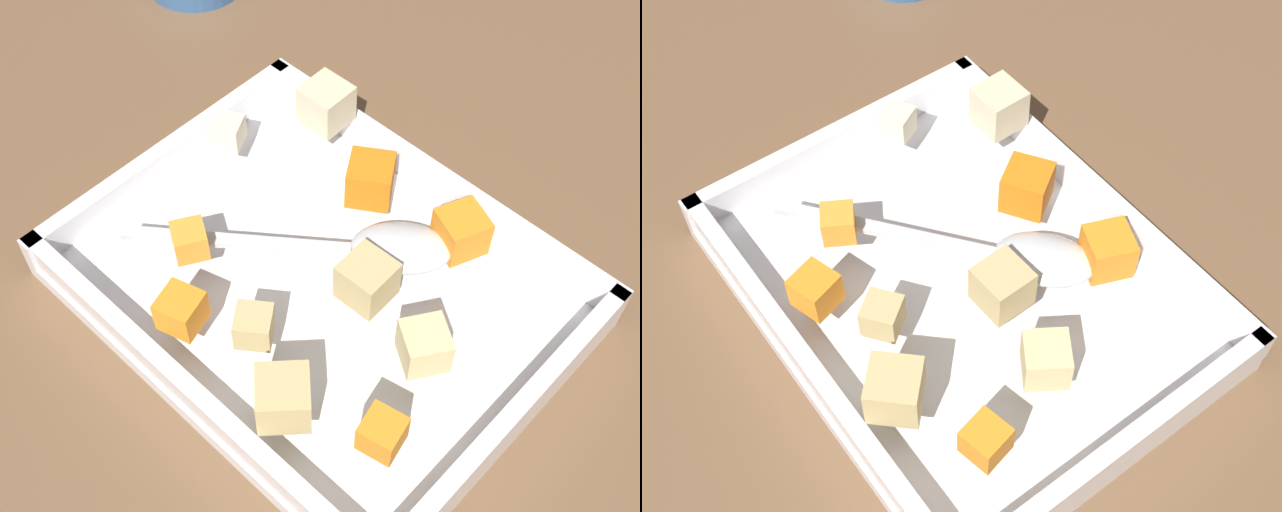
# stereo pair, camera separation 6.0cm
# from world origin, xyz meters

# --- Properties ---
(ground_plane) EXTENTS (4.00, 4.00, 0.00)m
(ground_plane) POSITION_xyz_m (0.00, 0.00, 0.00)
(ground_plane) COLOR brown
(baking_dish) EXTENTS (0.34, 0.26, 0.04)m
(baking_dish) POSITION_xyz_m (-0.02, -0.00, 0.01)
(baking_dish) COLOR silver
(baking_dish) RESTS_ON ground_plane
(carrot_chunk_heap_side) EXTENTS (0.04, 0.04, 0.03)m
(carrot_chunk_heap_side) POSITION_xyz_m (-0.00, -0.07, 0.06)
(carrot_chunk_heap_side) COLOR orange
(carrot_chunk_heap_side) RESTS_ON baking_dish
(carrot_chunk_back_center) EXTENTS (0.03, 0.03, 0.03)m
(carrot_chunk_back_center) POSITION_xyz_m (0.02, 0.09, 0.05)
(carrot_chunk_back_center) COLOR orange
(carrot_chunk_back_center) RESTS_ON baking_dish
(carrot_chunk_front_center) EXTENTS (0.04, 0.04, 0.03)m
(carrot_chunk_front_center) POSITION_xyz_m (-0.08, -0.08, 0.06)
(carrot_chunk_front_center) COLOR orange
(carrot_chunk_front_center) RESTS_ON baking_dish
(carrot_chunk_far_left) EXTENTS (0.03, 0.03, 0.02)m
(carrot_chunk_far_left) POSITION_xyz_m (0.06, 0.05, 0.05)
(carrot_chunk_far_left) COLOR orange
(carrot_chunk_far_left) RESTS_ON baking_dish
(carrot_chunk_near_right) EXTENTS (0.03, 0.03, 0.02)m
(carrot_chunk_near_right) POSITION_xyz_m (-0.14, 0.07, 0.05)
(carrot_chunk_near_right) COLOR orange
(carrot_chunk_near_right) RESTS_ON baking_dish
(potato_chunk_near_left) EXTENTS (0.03, 0.03, 0.02)m
(potato_chunk_near_left) POSITION_xyz_m (0.11, -0.04, 0.05)
(potato_chunk_near_left) COLOR beige
(potato_chunk_near_left) RESTS_ON baking_dish
(potato_chunk_under_handle) EXTENTS (0.03, 0.03, 0.02)m
(potato_chunk_under_handle) POSITION_xyz_m (-0.03, 0.07, 0.05)
(potato_chunk_under_handle) COLOR tan
(potato_chunk_under_handle) RESTS_ON baking_dish
(potato_chunk_mid_right) EXTENTS (0.04, 0.04, 0.03)m
(potato_chunk_mid_right) POSITION_xyz_m (-0.12, 0.01, 0.06)
(potato_chunk_mid_right) COLOR #E0CC89
(potato_chunk_mid_right) RESTS_ON baking_dish
(potato_chunk_heap_top) EXTENTS (0.03, 0.03, 0.03)m
(potato_chunk_heap_top) POSITION_xyz_m (-0.06, -0.01, 0.06)
(potato_chunk_heap_top) COLOR tan
(potato_chunk_heap_top) RESTS_ON baking_dish
(potato_chunk_corner_sw) EXTENTS (0.05, 0.05, 0.03)m
(potato_chunk_corner_sw) POSITION_xyz_m (-0.08, 0.09, 0.06)
(potato_chunk_corner_sw) COLOR tan
(potato_chunk_corner_sw) RESTS_ON baking_dish
(potato_chunk_center) EXTENTS (0.03, 0.03, 0.03)m
(potato_chunk_center) POSITION_xyz_m (0.08, -0.11, 0.06)
(potato_chunk_center) COLOR beige
(potato_chunk_center) RESTS_ON baking_dish
(serving_spoon) EXTENTS (0.20, 0.16, 0.02)m
(serving_spoon) POSITION_xyz_m (-0.04, -0.04, 0.05)
(serving_spoon) COLOR silver
(serving_spoon) RESTS_ON baking_dish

